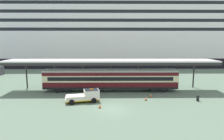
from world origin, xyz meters
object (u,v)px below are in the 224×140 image
at_px(train_carriage, 111,79).
at_px(quay_bollard, 198,98).
at_px(traffic_cone_mid, 100,105).
at_px(service_truck, 86,96).
at_px(cruise_ship, 120,31).
at_px(traffic_cone_near, 146,98).
at_px(traffic_cone_far, 151,95).

distance_m(train_carriage, quay_bollard, 15.33).
bearing_deg(traffic_cone_mid, train_carriage, 80.61).
bearing_deg(service_truck, cruise_ship, 80.67).
height_order(cruise_ship, traffic_cone_mid, cruise_ship).
relative_size(cruise_ship, service_truck, 24.29).
bearing_deg(cruise_ship, traffic_cone_near, -88.05).
bearing_deg(train_carriage, traffic_cone_mid, -99.39).
height_order(train_carriage, quay_bollard, train_carriage).
xyz_separation_m(traffic_cone_near, traffic_cone_mid, (-7.22, -3.48, 0.05)).
height_order(service_truck, quay_bollard, service_truck).
relative_size(train_carriage, quay_bollard, 25.89).
bearing_deg(traffic_cone_mid, quay_bollard, 11.35).
xyz_separation_m(train_carriage, quay_bollard, (13.84, -6.33, -1.80)).
bearing_deg(cruise_ship, service_truck, -99.33).
height_order(cruise_ship, service_truck, cruise_ship).
bearing_deg(traffic_cone_near, service_truck, -176.83).
bearing_deg(traffic_cone_far, quay_bollard, -16.70).
bearing_deg(train_carriage, traffic_cone_near, -46.40).
bearing_deg(cruise_ship, quay_bollard, -78.53).
bearing_deg(traffic_cone_far, cruise_ship, 93.41).
distance_m(traffic_cone_near, traffic_cone_far, 2.06).
relative_size(train_carriage, service_truck, 4.50).
distance_m(train_carriage, service_truck, 7.69).
xyz_separation_m(train_carriage, traffic_cone_far, (6.79, -4.22, -1.98)).
height_order(cruise_ship, traffic_cone_far, cruise_ship).
height_order(cruise_ship, train_carriage, cruise_ship).
bearing_deg(quay_bollard, traffic_cone_near, 177.30).
bearing_deg(quay_bollard, cruise_ship, 101.47).
xyz_separation_m(traffic_cone_mid, quay_bollard, (15.40, 3.09, 0.13)).
distance_m(service_truck, traffic_cone_mid, 3.83).
relative_size(traffic_cone_near, traffic_cone_far, 1.00).
height_order(cruise_ship, traffic_cone_near, cruise_ship).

